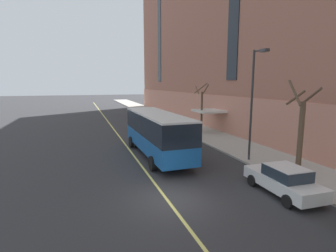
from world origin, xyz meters
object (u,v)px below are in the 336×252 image
object	(u,v)px
parked_car_white_2	(142,113)
street_tree_far_uptown	(202,108)
parked_car_white_6	(284,180)
parked_car_champagne_3	(152,118)
street_lamp	(254,96)
parked_car_white_0	(179,130)
city_bus	(156,131)
street_tree_mid_block	(300,129)

from	to	relation	value
parked_car_white_2	street_tree_far_uptown	xyz separation A→B (m)	(3.47, -16.35, 2.17)
parked_car_white_6	parked_car_champagne_3	bearing A→B (deg)	89.66
parked_car_white_2	parked_car_white_6	size ratio (longest dim) A/B	0.95
street_tree_far_uptown	street_lamp	world-z (taller)	street_lamp
parked_car_white_0	street_lamp	size ratio (longest dim) A/B	0.59
parked_car_white_2	street_lamp	xyz separation A→B (m)	(1.85, -28.15, 4.16)
city_bus	street_tree_far_uptown	bearing A→B (deg)	45.99
parked_car_white_6	street_lamp	bearing A→B (deg)	70.94
parked_car_champagne_3	street_tree_mid_block	xyz separation A→B (m)	(3.32, -24.44, 2.13)
parked_car_white_0	parked_car_champagne_3	bearing A→B (deg)	90.04
city_bus	street_lamp	size ratio (longest dim) A/B	1.36
street_tree_far_uptown	street_lamp	bearing A→B (deg)	-97.82
parked_car_white_0	parked_car_champagne_3	xyz separation A→B (m)	(-0.01, 11.00, -0.00)
street_tree_mid_block	street_lamp	world-z (taller)	street_lamp
parked_car_white_2	street_tree_far_uptown	size ratio (longest dim) A/B	0.76
street_tree_mid_block	street_tree_far_uptown	bearing A→B (deg)	89.96
parked_car_champagne_3	parked_car_white_0	bearing A→B (deg)	-89.96
parked_car_white_2	parked_car_white_6	world-z (taller)	same
parked_car_white_0	street_lamp	xyz separation A→B (m)	(1.70, -10.61, 4.16)
city_bus	parked_car_white_0	world-z (taller)	city_bus
city_bus	street_tree_far_uptown	distance (m)	11.29
parked_car_white_2	street_lamp	size ratio (longest dim) A/B	0.55
city_bus	parked_car_white_6	world-z (taller)	city_bus
parked_car_white_0	parked_car_champagne_3	size ratio (longest dim) A/B	1.01
parked_car_white_6	street_tree_far_uptown	distance (m)	17.69
parked_car_white_0	street_lamp	distance (m)	11.52
parked_car_white_2	parked_car_white_6	distance (m)	33.56
parked_car_champagne_3	street_tree_mid_block	size ratio (longest dim) A/B	0.79
parked_car_white_2	parked_car_white_6	xyz separation A→B (m)	(-0.02, -33.56, 0.00)
parked_car_white_0	city_bus	bearing A→B (deg)	-123.07
parked_car_white_6	street_tree_mid_block	xyz separation A→B (m)	(3.48, 2.58, 2.13)
parked_car_white_6	street_tree_far_uptown	bearing A→B (deg)	78.54
parked_car_white_0	parked_car_champagne_3	world-z (taller)	same
parked_car_champagne_3	parked_car_white_6	xyz separation A→B (m)	(-0.16, -27.02, 0.00)
parked_car_white_2	street_tree_far_uptown	world-z (taller)	street_tree_far_uptown
street_lamp	parked_car_champagne_3	bearing A→B (deg)	94.51
street_lamp	parked_car_white_2	bearing A→B (deg)	93.76
parked_car_white_0	street_tree_mid_block	bearing A→B (deg)	-76.17
parked_car_white_6	street_tree_mid_block	size ratio (longest dim) A/B	0.78
city_bus	street_tree_mid_block	world-z (taller)	street_tree_mid_block
city_bus	parked_car_champagne_3	bearing A→B (deg)	75.93
parked_car_white_0	street_tree_mid_block	xyz separation A→B (m)	(3.31, -13.44, 2.13)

